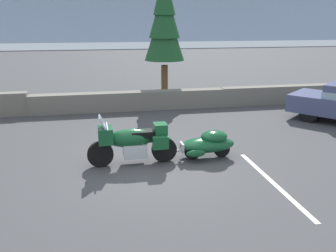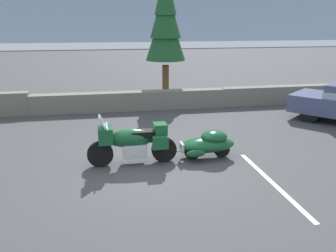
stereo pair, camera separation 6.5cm
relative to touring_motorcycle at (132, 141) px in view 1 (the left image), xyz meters
The scene contains 7 objects.
ground_plane 0.81m from the touring_motorcycle, 26.52° to the right, with size 80.00×80.00×0.00m, color #424244.
stone_guard_wall 5.89m from the touring_motorcycle, 86.33° to the left, with size 24.00×0.57×0.91m.
distant_ridgeline 96.13m from the touring_motorcycle, 89.72° to the left, with size 240.00×80.00×16.00m, color #8C9EB7.
touring_motorcycle is the anchor object (origin of this frame).
car_shaped_trailer 2.04m from the touring_motorcycle, ahead, with size 2.21×0.79×0.76m.
pine_tree_tall 8.09m from the touring_motorcycle, 73.19° to the left, with size 1.76×1.76×5.80m.
parking_stripe_marker 3.57m from the touring_motorcycle, 29.55° to the right, with size 0.12×3.60×0.01m, color silver.
Camera 1 is at (-1.22, -8.43, 3.58)m, focal length 38.21 mm.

